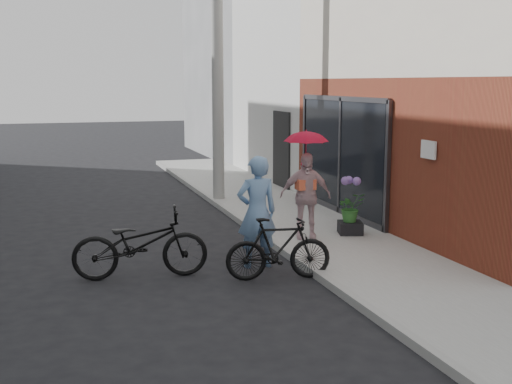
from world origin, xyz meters
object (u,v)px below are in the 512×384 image
officer (257,212)px  bike_right (278,249)px  bike_left (140,244)px  kimono_woman (305,196)px  planter (350,228)px  utility_pole (217,57)px

officer → bike_right: (0.09, -0.74, -0.42)m
bike_right → bike_left: bearing=79.4°
officer → kimono_woman: size_ratio=1.15×
officer → planter: bearing=-151.6°
officer → planter: officer is taller
utility_pole → bike_left: (-2.68, -5.52, -2.97)m
officer → bike_left: (-1.85, -0.02, -0.37)m
utility_pole → bike_right: (-0.74, -6.25, -3.03)m
bike_left → kimono_woman: (3.13, 1.12, 0.37)m
utility_pole → bike_right: utility_pole is taller
bike_right → kimono_woman: (1.19, 1.84, 0.43)m
utility_pole → planter: 5.63m
utility_pole → officer: utility_pole is taller
bike_left → bike_right: bike_left is taller
kimono_woman → bike_left: bearing=-144.5°
bike_left → bike_right: (1.94, -0.73, -0.05)m
bike_left → bike_right: 2.07m
utility_pole → officer: 6.15m
utility_pole → bike_right: 6.98m
bike_right → kimono_woman: kimono_woman is taller
officer → kimono_woman: bearing=-138.2°
bike_right → planter: size_ratio=3.68×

